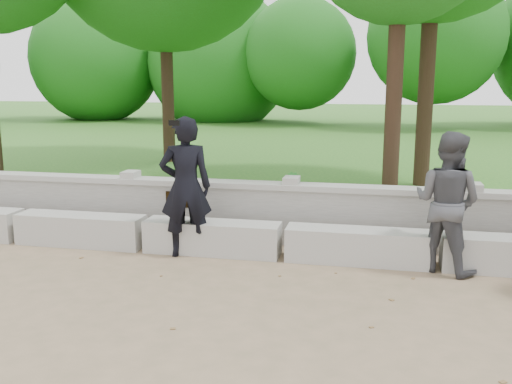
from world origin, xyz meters
TOP-DOWN VIEW (x-y plane):
  - ground at (0.00, 0.00)m, footprint 80.00×80.00m
  - lawn at (0.00, 14.00)m, footprint 40.00×22.00m
  - concrete_bench at (0.00, 1.90)m, footprint 11.90×0.45m
  - parapet_wall at (0.00, 2.60)m, footprint 12.50×0.35m
  - man_main at (0.68, 1.74)m, footprint 0.81×0.75m
  - visitor_left at (4.07, 1.80)m, footprint 1.08×1.02m
  - shrub_a at (-2.63, 3.30)m, footprint 0.32×0.26m
  - shrub_b at (1.78, 4.14)m, footprint 0.39×0.39m

SIDE VIEW (x-z plane):
  - ground at x=0.00m, z-range 0.00..0.00m
  - lawn at x=0.00m, z-range 0.00..0.25m
  - concrete_bench at x=0.00m, z-range 0.00..0.45m
  - parapet_wall at x=0.00m, z-range 0.01..0.91m
  - shrub_a at x=-2.63m, z-range 0.25..0.77m
  - shrub_b at x=1.78m, z-range 0.25..0.80m
  - visitor_left at x=4.07m, z-range 0.00..1.77m
  - man_main at x=0.68m, z-range 0.00..1.91m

